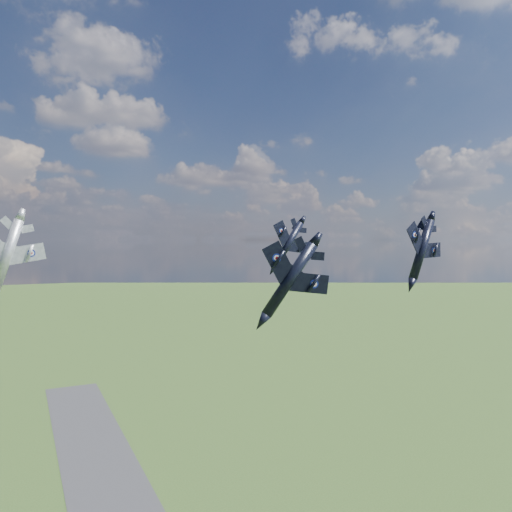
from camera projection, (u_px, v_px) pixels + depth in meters
name	position (u px, v px, depth m)	size (l,w,h in m)	color
jet_lead_navy	(290.00, 279.00, 70.59)	(11.86, 16.53, 3.42)	black
jet_right_navy	(422.00, 250.00, 75.07)	(9.67, 13.48, 2.79)	black
jet_high_navy	(288.00, 244.00, 94.39)	(9.72, 13.55, 2.80)	black
jet_left_silver	(7.00, 255.00, 71.67)	(10.63, 14.82, 3.07)	gray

